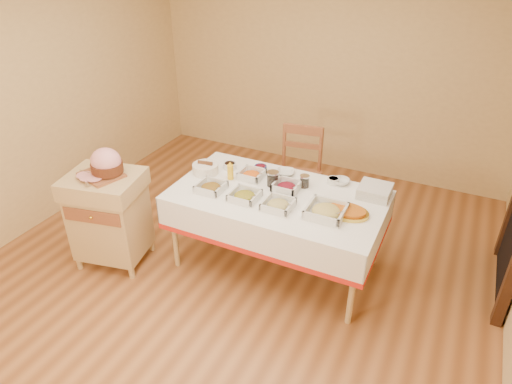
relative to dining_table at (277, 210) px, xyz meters
The scene contains 22 objects.
room_shell 0.82m from the dining_table, 135.00° to the right, with size 5.00×5.00×5.00m.
dining_table is the anchor object (origin of this frame).
butcher_cart 1.52m from the dining_table, 156.86° to the right, with size 0.73×0.65×0.90m.
dining_chair 0.86m from the dining_table, 98.68° to the left, with size 0.51×0.50×1.01m.
ham_on_board 1.52m from the dining_table, 157.35° to the right, with size 0.38×0.36×0.25m.
serving_dish_a 0.61m from the dining_table, 160.47° to the right, with size 0.23×0.23×0.10m.
serving_dish_b 0.35m from the dining_table, 138.78° to the right, with size 0.23×0.23×0.10m.
serving_dish_c 0.29m from the dining_table, 65.37° to the right, with size 0.24×0.24×0.10m.
serving_dish_d 0.53m from the dining_table, 15.22° to the right, with size 0.30×0.30×0.11m.
serving_dish_e 0.42m from the dining_table, 153.18° to the left, with size 0.22×0.21×0.10m.
serving_dish_f 0.22m from the dining_table, 69.80° to the left, with size 0.23×0.22×0.10m.
small_bowl_left 0.68m from the dining_table, 157.92° to the left, with size 0.12×0.12×0.06m.
small_bowl_mid 0.50m from the dining_table, 133.95° to the left, with size 0.12×0.12×0.05m.
small_bowl_right 0.57m from the dining_table, 46.66° to the left, with size 0.11×0.11×0.05m.
bowl_white_imported 0.42m from the dining_table, 102.41° to the left, with size 0.17×0.17×0.04m, color silver.
bowl_small_imported 0.63m from the dining_table, 43.82° to the left, with size 0.15×0.15×0.05m, color silver.
preserve_jar_left 0.27m from the dining_table, 129.75° to the left, with size 0.11×0.11×0.14m.
preserve_jar_right 0.35m from the dining_table, 54.72° to the left, with size 0.09×0.09×0.11m.
mustard_bottle 0.56m from the dining_table, behind, with size 0.06×0.06×0.17m.
bread_basket 0.80m from the dining_table, behind, with size 0.24×0.24×0.11m.
plate_stack 0.85m from the dining_table, 24.03° to the left, with size 0.26×0.26×0.10m.
brass_platter 0.65m from the dining_table, ahead, with size 0.35×0.25×0.05m.
Camera 1 is at (1.61, -2.82, 2.75)m, focal length 32.00 mm.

